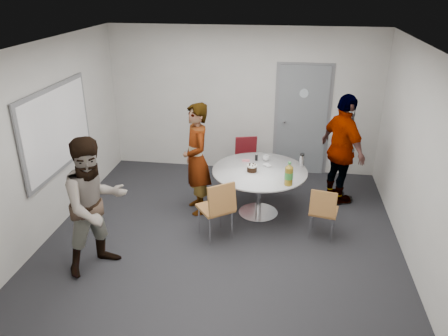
% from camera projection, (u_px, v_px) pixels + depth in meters
% --- Properties ---
extents(floor, '(5.00, 5.00, 0.00)m').
position_uv_depth(floor, '(223.00, 235.00, 6.38)').
color(floor, black).
rests_on(floor, ground).
extents(ceiling, '(5.00, 5.00, 0.00)m').
position_uv_depth(ceiling, '(223.00, 46.00, 5.29)').
color(ceiling, silver).
rests_on(ceiling, wall_back).
extents(wall_back, '(5.00, 0.00, 5.00)m').
position_uv_depth(wall_back, '(243.00, 101.00, 8.10)').
color(wall_back, beige).
rests_on(wall_back, floor).
extents(wall_left, '(0.00, 5.00, 5.00)m').
position_uv_depth(wall_left, '(49.00, 140.00, 6.17)').
color(wall_left, beige).
rests_on(wall_left, floor).
extents(wall_right, '(0.00, 5.00, 5.00)m').
position_uv_depth(wall_right, '(419.00, 160.00, 5.50)').
color(wall_right, beige).
rests_on(wall_right, floor).
extents(wall_front, '(5.00, 0.00, 5.00)m').
position_uv_depth(wall_front, '(178.00, 259.00, 3.57)').
color(wall_front, beige).
rests_on(wall_front, floor).
extents(door, '(1.02, 0.17, 2.12)m').
position_uv_depth(door, '(302.00, 121.00, 8.06)').
color(door, slate).
rests_on(door, wall_back).
extents(whiteboard, '(0.04, 1.90, 1.25)m').
position_uv_depth(whiteboard, '(57.00, 129.00, 6.30)').
color(whiteboard, slate).
rests_on(whiteboard, wall_left).
extents(table, '(1.45, 1.45, 1.11)m').
position_uv_depth(table, '(261.00, 177.00, 6.69)').
color(table, silver).
rests_on(table, floor).
extents(chair_near_left, '(0.62, 0.63, 0.91)m').
position_uv_depth(chair_near_left, '(218.00, 205.00, 6.07)').
color(chair_near_left, olive).
rests_on(chair_near_left, floor).
extents(chair_near_right, '(0.44, 0.47, 0.79)m').
position_uv_depth(chair_near_right, '(323.00, 209.00, 6.13)').
color(chair_near_right, olive).
rests_on(chair_near_right, floor).
extents(chair_far, '(0.51, 0.54, 0.86)m').
position_uv_depth(chair_far, '(247.00, 156.00, 7.81)').
color(chair_far, maroon).
rests_on(chair_far, floor).
extents(person_main, '(0.66, 0.77, 1.77)m').
position_uv_depth(person_main, '(197.00, 159.00, 6.73)').
color(person_main, '#A5C6EA').
rests_on(person_main, floor).
extents(person_left, '(1.06, 1.09, 1.77)m').
position_uv_depth(person_left, '(95.00, 205.00, 5.37)').
color(person_left, white).
rests_on(person_left, floor).
extents(person_right, '(0.91, 1.16, 1.83)m').
position_uv_depth(person_right, '(342.00, 150.00, 7.00)').
color(person_right, black).
rests_on(person_right, floor).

